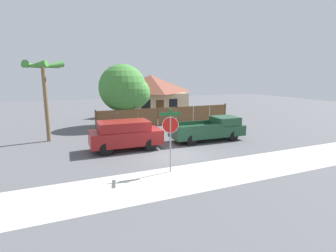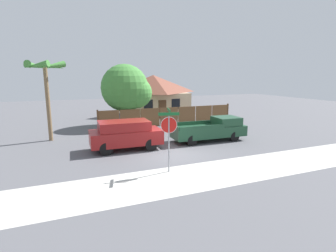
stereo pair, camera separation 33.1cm
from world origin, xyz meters
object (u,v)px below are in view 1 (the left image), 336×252
Objects in this scene: oak_tree at (125,89)px; red_suv at (125,134)px; house at (151,94)px; palm_tree at (43,72)px; orange_pickup at (210,129)px; stop_sign at (170,129)px.

oak_tree is 1.26× the size of red_suv.
palm_tree is (-11.03, -9.11, 2.41)m from house.
palm_tree is 7.34m from red_suv.
oak_tree is 9.23m from orange_pickup.
house is at bearing 90.86° from orange_pickup.
red_suv is 1.45× the size of stop_sign.
palm_tree is at bearing 134.70° from stop_sign.
stop_sign is at bearing -58.57° from palm_tree.
red_suv is 0.83× the size of orange_pickup.
orange_pickup is (6.24, -0.01, -0.19)m from red_suv.
oak_tree is 1.04× the size of orange_pickup.
red_suv is (-6.54, -13.49, -1.42)m from house.
red_suv is 4.90m from stop_sign.
house reaches higher than orange_pickup.
orange_pickup is 1.75× the size of stop_sign.
palm_tree is at bearing 159.89° from orange_pickup.
house is at bearing 86.39° from stop_sign.
palm_tree is at bearing 137.84° from red_suv.
red_suv is at bearing -104.78° from oak_tree.
oak_tree is 8.42m from red_suv.
red_suv is at bearing -177.96° from orange_pickup.
house is 1.36× the size of palm_tree.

